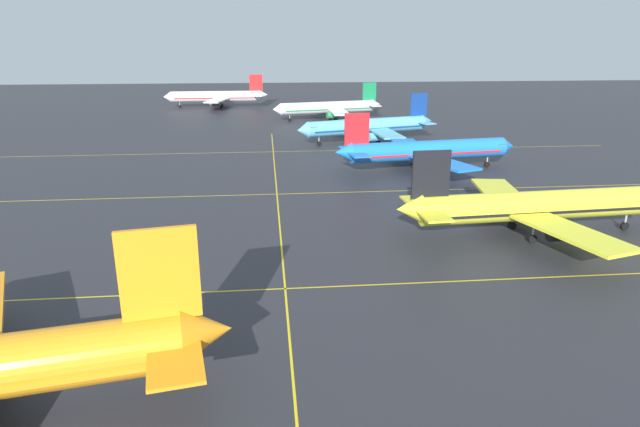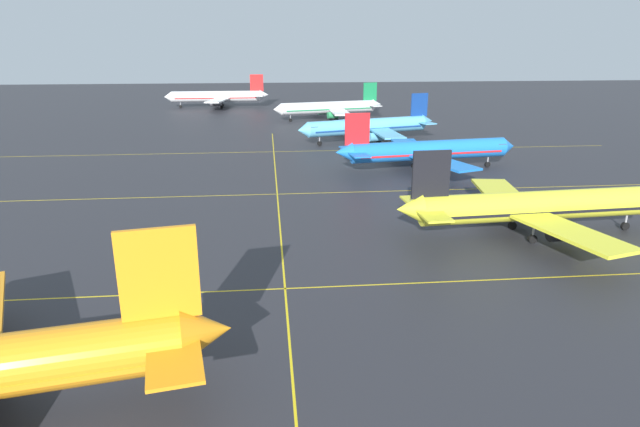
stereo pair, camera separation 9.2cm
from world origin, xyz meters
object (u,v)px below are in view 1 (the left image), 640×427
(airliner_second_row, at_px, (535,206))
(airliner_distant_taxiway, at_px, (217,97))
(airliner_third_row, at_px, (427,151))
(airliner_far_right_stand, at_px, (329,108))
(airliner_far_left_stand, at_px, (369,126))

(airliner_second_row, bearing_deg, airliner_distant_taxiway, 109.56)
(airliner_third_row, bearing_deg, airliner_far_right_stand, 98.35)
(airliner_second_row, xyz_separation_m, airliner_distant_taxiway, (-49.17, 138.34, 0.13))
(airliner_far_left_stand, distance_m, airliner_distant_taxiway, 83.75)
(airliner_third_row, bearing_deg, airliner_distant_taxiway, 114.06)
(airliner_distant_taxiway, bearing_deg, airliner_far_right_stand, -44.02)
(airliner_second_row, distance_m, airliner_distant_taxiway, 146.82)
(airliner_second_row, relative_size, airliner_distant_taxiway, 0.97)
(airliner_third_row, height_order, airliner_far_left_stand, airliner_third_row)
(airliner_far_right_stand, xyz_separation_m, airliner_distant_taxiway, (-36.00, 34.79, 0.25))
(airliner_third_row, bearing_deg, airliner_second_row, -84.92)
(airliner_far_right_stand, bearing_deg, airliner_far_left_stand, -82.71)
(airliner_third_row, relative_size, airliner_far_left_stand, 1.02)
(airliner_third_row, height_order, airliner_far_right_stand, airliner_third_row)
(airliner_far_right_stand, bearing_deg, airliner_distant_taxiway, 135.98)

